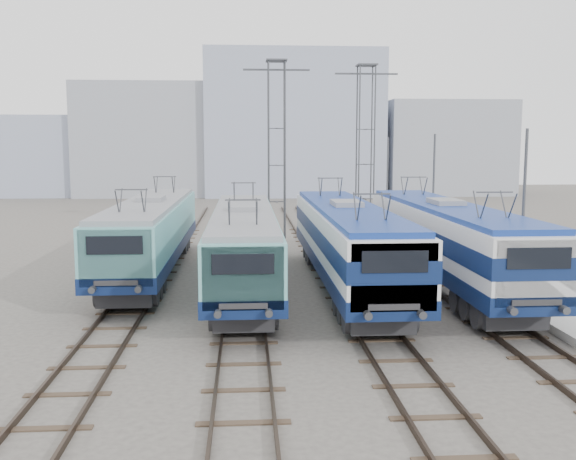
{
  "coord_description": "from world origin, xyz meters",
  "views": [
    {
      "loc": [
        -2.16,
        -22.06,
        6.35
      ],
      "look_at": [
        -0.22,
        7.0,
        2.51
      ],
      "focal_mm": 40.0,
      "sensor_mm": 36.0,
      "label": 1
    }
  ],
  "objects_px": {
    "catenary_tower_west": "(277,141)",
    "mast_mid": "(433,196)",
    "locomotive_far_right": "(446,236)",
    "mast_rear": "(387,183)",
    "catenary_tower_east": "(365,141)",
    "mast_front": "(523,219)",
    "locomotive_center_right": "(347,238)",
    "locomotive_far_left": "(151,230)",
    "locomotive_center_left": "(244,242)"
  },
  "relations": [
    {
      "from": "locomotive_center_right",
      "to": "mast_front",
      "type": "xyz_separation_m",
      "value": [
        6.35,
        -3.4,
        1.16
      ]
    },
    {
      "from": "catenary_tower_east",
      "to": "mast_front",
      "type": "height_order",
      "value": "catenary_tower_east"
    },
    {
      "from": "locomotive_far_right",
      "to": "catenary_tower_west",
      "type": "xyz_separation_m",
      "value": [
        -6.75,
        16.34,
        4.29
      ]
    },
    {
      "from": "catenary_tower_east",
      "to": "catenary_tower_west",
      "type": "bearing_deg",
      "value": -162.9
    },
    {
      "from": "locomotive_far_right",
      "to": "mast_rear",
      "type": "distance_m",
      "value": 20.45
    },
    {
      "from": "mast_rear",
      "to": "locomotive_far_right",
      "type": "bearing_deg",
      "value": -95.2
    },
    {
      "from": "locomotive_center_left",
      "to": "mast_front",
      "type": "distance_m",
      "value": 11.5
    },
    {
      "from": "locomotive_far_left",
      "to": "mast_mid",
      "type": "height_order",
      "value": "mast_mid"
    },
    {
      "from": "locomotive_far_left",
      "to": "mast_front",
      "type": "height_order",
      "value": "mast_front"
    },
    {
      "from": "locomotive_center_right",
      "to": "catenary_tower_west",
      "type": "distance_m",
      "value": 17.3
    },
    {
      "from": "catenary_tower_east",
      "to": "mast_rear",
      "type": "bearing_deg",
      "value": 43.6
    },
    {
      "from": "locomotive_center_left",
      "to": "locomotive_far_right",
      "type": "xyz_separation_m",
      "value": [
        9.0,
        0.08,
        0.18
      ]
    },
    {
      "from": "mast_front",
      "to": "catenary_tower_east",
      "type": "bearing_deg",
      "value": 95.45
    },
    {
      "from": "locomotive_far_right",
      "to": "catenary_tower_east",
      "type": "distance_m",
      "value": 18.83
    },
    {
      "from": "locomotive_far_left",
      "to": "locomotive_center_right",
      "type": "relative_size",
      "value": 0.98
    },
    {
      "from": "catenary_tower_east",
      "to": "mast_rear",
      "type": "distance_m",
      "value": 4.28
    },
    {
      "from": "mast_mid",
      "to": "mast_rear",
      "type": "bearing_deg",
      "value": 90.0
    },
    {
      "from": "locomotive_far_right",
      "to": "catenary_tower_west",
      "type": "distance_m",
      "value": 18.19
    },
    {
      "from": "catenary_tower_east",
      "to": "mast_front",
      "type": "bearing_deg",
      "value": -84.55
    },
    {
      "from": "catenary_tower_west",
      "to": "catenary_tower_east",
      "type": "distance_m",
      "value": 6.8
    },
    {
      "from": "catenary_tower_west",
      "to": "mast_mid",
      "type": "height_order",
      "value": "catenary_tower_west"
    },
    {
      "from": "catenary_tower_west",
      "to": "mast_rear",
      "type": "relative_size",
      "value": 1.71
    },
    {
      "from": "catenary_tower_west",
      "to": "mast_front",
      "type": "xyz_separation_m",
      "value": [
        8.6,
        -20.0,
        -3.14
      ]
    },
    {
      "from": "mast_mid",
      "to": "mast_rear",
      "type": "relative_size",
      "value": 1.0
    },
    {
      "from": "locomotive_far_right",
      "to": "mast_mid",
      "type": "relative_size",
      "value": 2.64
    },
    {
      "from": "locomotive_far_right",
      "to": "locomotive_center_left",
      "type": "bearing_deg",
      "value": -179.49
    },
    {
      "from": "locomotive_center_right",
      "to": "catenary_tower_east",
      "type": "distance_m",
      "value": 19.56
    },
    {
      "from": "catenary_tower_west",
      "to": "catenary_tower_east",
      "type": "xyz_separation_m",
      "value": [
        6.5,
        2.0,
        0.0
      ]
    },
    {
      "from": "locomotive_far_right",
      "to": "mast_rear",
      "type": "bearing_deg",
      "value": 84.8
    },
    {
      "from": "catenary_tower_west",
      "to": "mast_mid",
      "type": "relative_size",
      "value": 1.71
    },
    {
      "from": "locomotive_far_right",
      "to": "catenary_tower_west",
      "type": "bearing_deg",
      "value": 112.45
    },
    {
      "from": "locomotive_far_left",
      "to": "mast_front",
      "type": "distance_m",
      "value": 17.04
    },
    {
      "from": "mast_mid",
      "to": "mast_rear",
      "type": "distance_m",
      "value": 12.0
    },
    {
      "from": "catenary_tower_east",
      "to": "mast_front",
      "type": "xyz_separation_m",
      "value": [
        2.1,
        -22.0,
        -3.14
      ]
    },
    {
      "from": "mast_rear",
      "to": "catenary_tower_west",
      "type": "bearing_deg",
      "value": -155.06
    },
    {
      "from": "locomotive_far_right",
      "to": "mast_front",
      "type": "relative_size",
      "value": 2.64
    },
    {
      "from": "catenary_tower_west",
      "to": "locomotive_far_right",
      "type": "bearing_deg",
      "value": -67.55
    },
    {
      "from": "mast_mid",
      "to": "locomotive_center_right",
      "type": "bearing_deg",
      "value": -126.43
    },
    {
      "from": "locomotive_center_left",
      "to": "mast_rear",
      "type": "distance_m",
      "value": 23.16
    },
    {
      "from": "locomotive_center_left",
      "to": "locomotive_center_right",
      "type": "relative_size",
      "value": 0.95
    },
    {
      "from": "locomotive_far_left",
      "to": "locomotive_center_left",
      "type": "distance_m",
      "value": 5.83
    },
    {
      "from": "catenary_tower_west",
      "to": "locomotive_center_right",
      "type": "bearing_deg",
      "value": -82.28
    },
    {
      "from": "locomotive_far_right",
      "to": "catenary_tower_west",
      "type": "height_order",
      "value": "catenary_tower_west"
    },
    {
      "from": "catenary_tower_east",
      "to": "locomotive_far_right",
      "type": "bearing_deg",
      "value": -89.22
    },
    {
      "from": "catenary_tower_west",
      "to": "mast_rear",
      "type": "height_order",
      "value": "catenary_tower_west"
    },
    {
      "from": "locomotive_far_right",
      "to": "catenary_tower_east",
      "type": "xyz_separation_m",
      "value": [
        -0.25,
        18.34,
        4.29
      ]
    },
    {
      "from": "catenary_tower_west",
      "to": "mast_front",
      "type": "height_order",
      "value": "catenary_tower_west"
    },
    {
      "from": "catenary_tower_east",
      "to": "mast_mid",
      "type": "bearing_deg",
      "value": -78.14
    },
    {
      "from": "mast_front",
      "to": "mast_mid",
      "type": "distance_m",
      "value": 12.0
    },
    {
      "from": "locomotive_center_left",
      "to": "catenary_tower_east",
      "type": "height_order",
      "value": "catenary_tower_east"
    }
  ]
}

